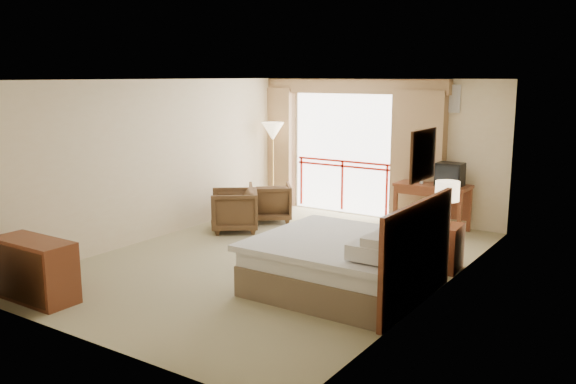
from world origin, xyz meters
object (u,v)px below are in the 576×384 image
Objects in this scene: desk at (434,194)px; armchair_near at (235,231)px; bed at (347,262)px; tv at (450,175)px; nightstand at (443,247)px; floor_lamp at (273,135)px; side_table at (234,207)px; armchair_far at (270,220)px; wastebasket at (395,226)px; table_lamp at (447,192)px; dresser at (34,270)px.

desk is 3.66m from armchair_near.
tv is at bearing 88.68° from bed.
nightstand is 4.95m from floor_lamp.
armchair_near is 0.49m from side_table.
tv reaches higher than desk.
floor_lamp is (-0.56, 0.90, 1.56)m from armchair_far.
tv is 1.32m from wastebasket.
table_lamp reaches higher than dresser.
tv is 3.48m from armchair_far.
desk is 1.12× the size of dresser.
bed is 4.68× the size of tv.
desk is 3.65m from side_table.
bed is 3.71m from desk.
bed is 3.93m from dresser.
desk is at bearing 66.69° from dresser.
side_table is (-2.68, -1.20, 0.25)m from wastebasket.
nightstand is 0.37× the size of floor_lamp.
floor_lamp is (-2.96, 0.46, 1.43)m from wastebasket.
table_lamp is at bearing -45.83° from wastebasket.
table_lamp is (-0.00, 0.05, 0.80)m from nightstand.
floor_lamp reaches higher than wastebasket.
armchair_near is (-2.49, -1.44, -0.13)m from wastebasket.
bed is 2.57× the size of armchair_near.
floor_lamp is at bearing 96.97° from dresser.
wastebasket is 3.32m from floor_lamp.
floor_lamp is at bearing 136.03° from bed.
armchair_near is 0.72× the size of dresser.
floor_lamp is (-0.28, 1.66, 1.18)m from side_table.
desk is 2.34× the size of side_table.
bed is 5.18m from floor_lamp.
nightstand is at bearing -46.79° from wastebasket.
table_lamp is at bearing -3.59° from side_table.
side_table reaches higher than armchair_far.
armchair_near is (-3.16, 1.61, -0.38)m from bed.
floor_lamp is 6.11m from dresser.
dresser is (0.09, -4.07, 0.39)m from armchair_near.
floor_lamp is (-3.42, -0.19, 0.90)m from desk.
floor_lamp is at bearing 99.55° from side_table.
table_lamp is 0.73× the size of armchair_near.
dresser is (-3.07, -2.46, 0.01)m from bed.
table_lamp reaches higher than desk.
tv reaches higher than wastebasket.
armchair_far is (-2.40, -0.44, -0.13)m from wastebasket.
side_table is (-0.28, -0.76, 0.38)m from armchair_far.
tv is 0.55× the size of armchair_near.
table_lamp is at bearing 86.23° from nightstand.
table_lamp is 2.24× the size of wastebasket.
side_table is at bearing 95.35° from dresser.
desk is 3.54m from floor_lamp.
wastebasket is at bearing -149.26° from tv.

